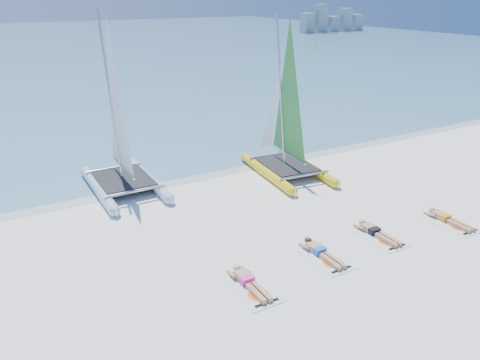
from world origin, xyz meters
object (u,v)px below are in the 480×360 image
object	(u,v)px
catamaran_blue	(119,138)
towel_c	(379,237)
towel_a	(252,288)
towel_d	(451,223)
sunbather_d	(446,218)
catamaran_yellow	(283,123)
sunbather_a	(248,281)
towel_b	(324,258)
sunbather_c	(375,231)
sunbather_b	(321,251)

from	to	relation	value
catamaran_blue	towel_c	xyz separation A→B (m)	(5.93, -8.00, -2.06)
towel_a	towel_c	distance (m)	4.99
towel_d	towel_a	bearing A→B (deg)	179.12
catamaran_blue	sunbather_d	xyz separation A→B (m)	(8.74, -8.30, -1.95)
catamaran_yellow	sunbather_a	distance (m)	9.05
catamaran_yellow	towel_b	xyz separation A→B (m)	(-3.02, -6.71, -2.11)
towel_b	sunbather_d	world-z (taller)	sunbather_d
catamaran_yellow	sunbather_c	bearing A→B (deg)	-90.70
sunbather_a	towel_c	world-z (taller)	sunbather_a
sunbather_c	towel_d	size ratio (longest dim) A/B	0.93
catamaran_yellow	towel_c	distance (m)	6.95
sunbather_d	sunbather_b	bearing A→B (deg)	175.89
sunbather_a	towel_d	xyz separation A→B (m)	(7.78, -0.31, -0.11)
sunbather_a	sunbather_c	distance (m)	4.99
towel_a	sunbather_c	world-z (taller)	sunbather_c
catamaran_yellow	sunbather_b	bearing A→B (deg)	-109.36
sunbather_b	sunbather_d	size ratio (longest dim) A/B	1.00
catamaran_yellow	catamaran_blue	bearing A→B (deg)	173.44
catamaran_yellow	towel_d	size ratio (longest dim) A/B	3.64
towel_b	towel_c	xyz separation A→B (m)	(2.33, 0.12, 0.00)
towel_b	sunbather_d	distance (m)	5.14
towel_a	towel_d	size ratio (longest dim) A/B	1.00
towel_a	towel_d	xyz separation A→B (m)	(7.78, -0.12, 0.00)
towel_b	sunbather_c	xyz separation A→B (m)	(2.33, 0.31, 0.11)
towel_a	sunbather_c	size ratio (longest dim) A/B	1.07
sunbather_b	sunbather_d	xyz separation A→B (m)	(5.13, -0.37, 0.00)
towel_b	sunbather_b	distance (m)	0.22
towel_c	towel_d	bearing A→B (deg)	-9.93
sunbather_a	towel_d	size ratio (longest dim) A/B	0.93
sunbather_b	sunbather_a	bearing A→B (deg)	-174.63
catamaran_yellow	towel_b	distance (m)	7.66
towel_b	sunbather_d	bearing A→B (deg)	-1.97
sunbather_d	towel_d	bearing A→B (deg)	-90.00
towel_a	towel_b	distance (m)	2.66
catamaran_blue	towel_c	distance (m)	10.17
towel_b	sunbather_c	world-z (taller)	sunbather_c
catamaran_blue	sunbather_a	distance (m)	8.47
towel_a	towel_c	xyz separation A→B (m)	(4.98, 0.37, 0.00)
sunbather_b	sunbather_c	bearing A→B (deg)	3.02
catamaran_blue	sunbather_c	bearing A→B (deg)	-52.92
catamaran_yellow	sunbather_b	size ratio (longest dim) A/B	3.90
towel_a	catamaran_yellow	bearing A→B (deg)	50.85
towel_c	sunbather_a	bearing A→B (deg)	-177.93
sunbather_b	towel_d	bearing A→B (deg)	-6.24
catamaran_yellow	towel_d	world-z (taller)	catamaran_yellow
catamaran_blue	towel_b	size ratio (longest dim) A/B	3.74
catamaran_yellow	towel_a	bearing A→B (deg)	-123.67
sunbather_a	towel_b	distance (m)	2.65
catamaran_blue	sunbather_d	bearing A→B (deg)	-43.67
catamaran_blue	towel_b	xyz separation A→B (m)	(3.61, -8.13, -2.06)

